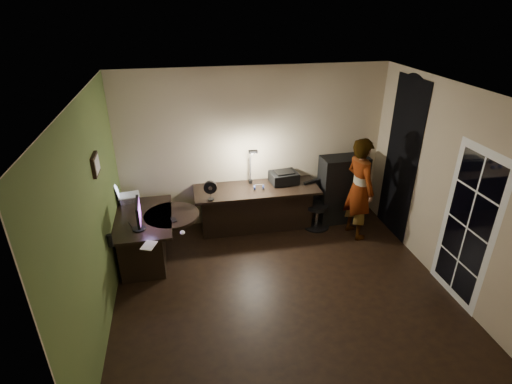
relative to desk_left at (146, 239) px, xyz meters
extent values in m
cube|color=black|center=(1.83, -1.04, -0.38)|extent=(4.50, 4.00, 0.01)
cube|color=silver|center=(1.83, -1.04, 2.33)|extent=(4.50, 4.00, 0.01)
cube|color=tan|center=(1.83, 0.97, 0.97)|extent=(4.50, 0.01, 2.70)
cube|color=tan|center=(1.83, -3.04, 0.97)|extent=(4.50, 0.01, 2.70)
cube|color=tan|center=(-0.42, -1.04, 0.97)|extent=(0.01, 4.00, 2.70)
cube|color=tan|center=(4.08, -1.04, 0.97)|extent=(0.01, 4.00, 2.70)
cube|color=#4F632E|center=(-0.41, -1.04, 0.97)|extent=(0.00, 4.00, 2.70)
cube|color=black|center=(4.07, 0.11, 0.92)|extent=(0.01, 0.90, 2.60)
cube|color=white|center=(4.07, -1.59, 0.67)|extent=(0.02, 0.92, 2.10)
cube|color=black|center=(-0.39, -0.59, 1.47)|extent=(0.04, 0.30, 0.25)
cube|color=black|center=(0.00, 0.00, 0.00)|extent=(0.82, 1.33, 0.76)
cube|color=black|center=(1.80, 0.59, 0.01)|extent=(2.08, 0.74, 0.78)
cube|color=black|center=(3.34, 0.62, 0.22)|extent=(0.81, 0.42, 1.20)
cube|color=silver|center=(-0.28, 0.53, 0.44)|extent=(0.31, 0.29, 0.10)
cube|color=silver|center=(-0.24, 0.53, 0.61)|extent=(0.40, 0.38, 0.24)
cube|color=black|center=(-0.04, -0.35, 0.54)|extent=(0.12, 0.46, 0.30)
ellipsoid|color=silver|center=(0.55, -0.58, 0.40)|extent=(0.10, 0.12, 0.04)
cube|color=black|center=(0.43, -0.18, 0.39)|extent=(0.10, 0.15, 0.01)
cube|color=black|center=(-0.16, -0.21, 0.39)|extent=(0.07, 0.15, 0.01)
cylinder|color=black|center=(-0.36, -0.71, 0.47)|extent=(0.08, 0.08, 0.17)
cube|color=silver|center=(0.12, -0.79, 0.39)|extent=(0.22, 0.26, 0.01)
cube|color=black|center=(1.02, 0.31, 0.57)|extent=(0.21, 0.13, 0.32)
cube|color=navy|center=(1.83, 0.53, 0.45)|extent=(0.19, 0.10, 0.09)
cube|color=black|center=(2.30, 0.71, 0.51)|extent=(0.49, 0.40, 0.20)
cube|color=black|center=(1.74, 0.79, 0.77)|extent=(0.18, 0.33, 0.73)
cube|color=black|center=(2.84, 0.45, 0.03)|extent=(0.58, 0.58, 0.82)
imported|color=#D8A88C|center=(3.40, 0.10, 0.48)|extent=(0.52, 0.68, 1.71)
camera|label=1|loc=(0.64, -5.28, 3.28)|focal=28.00mm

